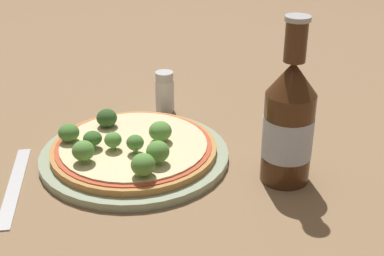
# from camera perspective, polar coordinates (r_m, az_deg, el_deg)

# --- Properties ---
(ground_plane) EXTENTS (3.00, 3.00, 0.00)m
(ground_plane) POSITION_cam_1_polar(r_m,az_deg,el_deg) (0.78, -6.35, -3.64)
(ground_plane) COLOR #846647
(plate) EXTENTS (0.27, 0.27, 0.01)m
(plate) POSITION_cam_1_polar(r_m,az_deg,el_deg) (0.78, -6.12, -2.89)
(plate) COLOR #93A384
(plate) RESTS_ON ground_plane
(pizza) EXTENTS (0.24, 0.24, 0.01)m
(pizza) POSITION_cam_1_polar(r_m,az_deg,el_deg) (0.77, -6.21, -2.08)
(pizza) COLOR #B77F42
(pizza) RESTS_ON plate
(broccoli_floret_0) EXTENTS (0.03, 0.03, 0.03)m
(broccoli_floret_0) POSITION_cam_1_polar(r_m,az_deg,el_deg) (0.82, -9.08, 1.06)
(broccoli_floret_0) COLOR #89A866
(broccoli_floret_0) RESTS_ON pizza
(broccoli_floret_1) EXTENTS (0.02, 0.02, 0.03)m
(broccoli_floret_1) POSITION_cam_1_polar(r_m,az_deg,el_deg) (0.74, -6.02, -1.57)
(broccoli_floret_1) COLOR #89A866
(broccoli_floret_1) RESTS_ON pizza
(broccoli_floret_2) EXTENTS (0.03, 0.03, 0.03)m
(broccoli_floret_2) POSITION_cam_1_polar(r_m,az_deg,el_deg) (0.73, -11.52, -2.40)
(broccoli_floret_2) COLOR #89A866
(broccoli_floret_2) RESTS_ON pizza
(broccoli_floret_3) EXTENTS (0.03, 0.03, 0.03)m
(broccoli_floret_3) POSITION_cam_1_polar(r_m,az_deg,el_deg) (0.69, -5.24, -3.92)
(broccoli_floret_3) COLOR #89A866
(broccoli_floret_3) RESTS_ON pizza
(broccoli_floret_4) EXTENTS (0.03, 0.03, 0.03)m
(broccoli_floret_4) POSITION_cam_1_polar(r_m,az_deg,el_deg) (0.76, -3.36, -0.41)
(broccoli_floret_4) COLOR #89A866
(broccoli_floret_4) RESTS_ON pizza
(broccoli_floret_5) EXTENTS (0.03, 0.03, 0.03)m
(broccoli_floret_5) POSITION_cam_1_polar(r_m,az_deg,el_deg) (0.79, -13.01, -0.49)
(broccoli_floret_5) COLOR #89A866
(broccoli_floret_5) RESTS_ON pizza
(broccoli_floret_6) EXTENTS (0.03, 0.03, 0.03)m
(broccoli_floret_6) POSITION_cam_1_polar(r_m,az_deg,el_deg) (0.76, -10.56, -1.12)
(broccoli_floret_6) COLOR #89A866
(broccoli_floret_6) RESTS_ON pizza
(broccoli_floret_7) EXTENTS (0.03, 0.03, 0.03)m
(broccoli_floret_7) POSITION_cam_1_polar(r_m,az_deg,el_deg) (0.71, -3.67, -2.53)
(broccoli_floret_7) COLOR #89A866
(broccoli_floret_7) RESTS_ON pizza
(broccoli_floret_8) EXTENTS (0.02, 0.02, 0.03)m
(broccoli_floret_8) POSITION_cam_1_polar(r_m,az_deg,el_deg) (0.75, -8.43, -1.26)
(broccoli_floret_8) COLOR #89A866
(broccoli_floret_8) RESTS_ON pizza
(beer_bottle) EXTENTS (0.07, 0.07, 0.22)m
(beer_bottle) POSITION_cam_1_polar(r_m,az_deg,el_deg) (0.70, 10.27, 0.56)
(beer_bottle) COLOR #472814
(beer_bottle) RESTS_ON ground_plane
(pepper_shaker) EXTENTS (0.03, 0.03, 0.07)m
(pepper_shaker) POSITION_cam_1_polar(r_m,az_deg,el_deg) (0.92, -2.94, 3.88)
(pepper_shaker) COLOR silver
(pepper_shaker) RESTS_ON ground_plane
(fork) EXTENTS (0.06, 0.20, 0.00)m
(fork) POSITION_cam_1_polar(r_m,az_deg,el_deg) (0.75, -18.39, -5.76)
(fork) COLOR silver
(fork) RESTS_ON ground_plane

